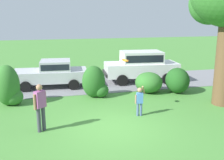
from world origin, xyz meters
TOP-DOWN VIEW (x-y plane):
  - ground_plane at (0.00, 0.00)m, footprint 80.00×80.00m
  - driveway_strip at (0.00, 6.64)m, footprint 28.00×4.40m
  - shrub_near_tree at (-4.05, 3.70)m, footprint 1.24×1.15m
  - shrub_centre_left at (0.04, 3.97)m, footprint 1.34×0.98m
  - shrub_centre at (3.01, 4.11)m, footprint 1.46×1.48m
  - shrub_centre_right at (4.48, 3.73)m, footprint 1.24×1.45m
  - parked_sedan at (-2.02, 6.61)m, footprint 4.51×2.33m
  - parked_suv at (3.46, 6.57)m, footprint 4.83×2.38m
  - child_thrower at (1.35, 0.95)m, footprint 0.46×0.24m
  - frisbee at (0.89, 1.56)m, footprint 0.29×0.28m
  - adult_onlooker at (-2.58, 0.36)m, footprint 0.44×0.39m

SIDE VIEW (x-z plane):
  - ground_plane at x=0.00m, z-range 0.00..0.00m
  - driveway_strip at x=0.00m, z-range 0.00..0.02m
  - shrub_centre at x=3.01m, z-range 0.00..1.11m
  - shrub_centre_right at x=4.48m, z-range -0.05..1.30m
  - child_thrower at x=1.35m, z-range 0.07..1.36m
  - shrub_centre_left at x=0.04m, z-range -0.09..1.53m
  - shrub_near_tree at x=-4.05m, z-range -0.11..1.79m
  - parked_sedan at x=-2.02m, z-range 0.07..1.63m
  - adult_onlooker at x=-2.58m, z-range 0.11..1.85m
  - parked_suv at x=3.46m, z-range 0.12..2.04m
  - frisbee at x=0.89m, z-range 2.19..2.31m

